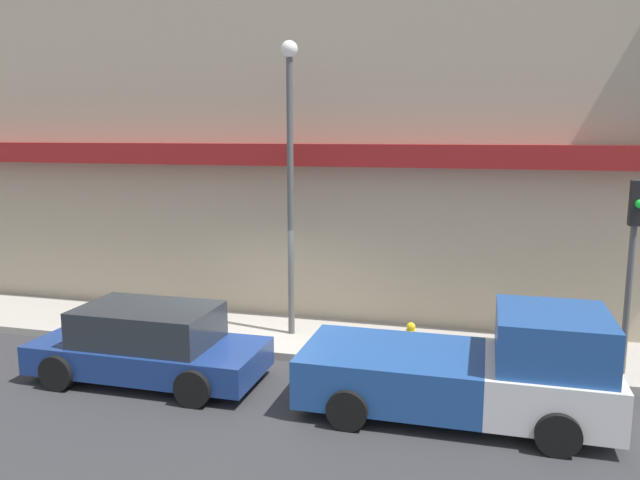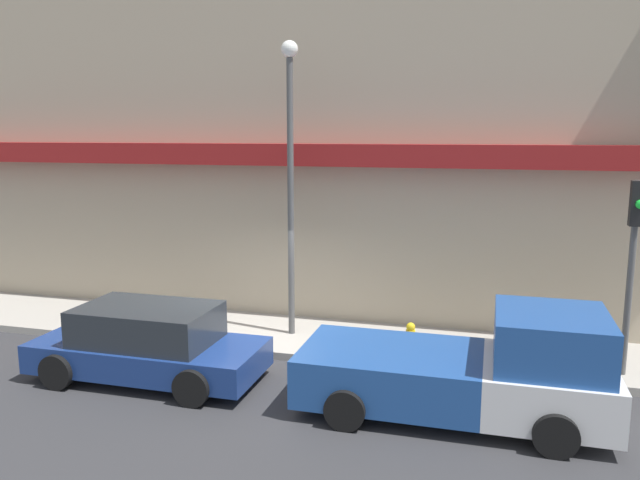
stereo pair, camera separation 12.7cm
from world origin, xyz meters
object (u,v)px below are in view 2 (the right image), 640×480
at_px(parked_car, 148,344).
at_px(street_lamp, 290,159).
at_px(fire_hydrant, 410,337).
at_px(traffic_light, 634,243).
at_px(pickup_truck, 474,370).

height_order(parked_car, street_lamp, street_lamp).
relative_size(fire_hydrant, traffic_light, 0.17).
height_order(pickup_truck, street_lamp, street_lamp).
height_order(pickup_truck, fire_hydrant, pickup_truck).
height_order(parked_car, fire_hydrant, parked_car).
relative_size(pickup_truck, traffic_light, 1.38).
height_order(pickup_truck, parked_car, pickup_truck).
bearing_deg(fire_hydrant, traffic_light, -3.11).
relative_size(pickup_truck, parked_car, 1.15).
height_order(fire_hydrant, street_lamp, street_lamp).
relative_size(street_lamp, traffic_light, 1.75).
xyz_separation_m(pickup_truck, parked_car, (-5.96, 0.00, -0.11)).
distance_m(parked_car, traffic_light, 9.08).
bearing_deg(parked_car, pickup_truck, 0.40).
height_order(pickup_truck, traffic_light, traffic_light).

